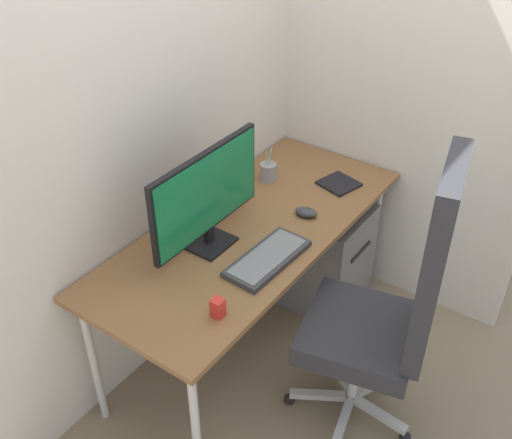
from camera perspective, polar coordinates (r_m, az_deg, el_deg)
ground_plane at (r=3.03m, az=-0.40°, el=-11.52°), size 8.00×8.00×0.00m
wall_back at (r=2.45m, az=-7.71°, el=15.64°), size 2.52×0.04×2.80m
wall_side_right at (r=2.84m, az=11.95°, el=17.95°), size 0.04×1.62×2.80m
desk at (r=2.60m, az=-0.45°, el=-1.58°), size 1.57×0.67×0.70m
office_chair at (r=2.33m, az=13.07°, el=-7.81°), size 0.56×0.56×1.28m
filing_cabinet at (r=3.14m, az=5.41°, el=-2.92°), size 0.38×0.53×0.56m
monitor at (r=2.35m, az=-4.68°, el=2.29°), size 0.61×0.15×0.43m
keyboard at (r=2.38m, az=1.10°, el=-3.71°), size 0.39×0.18×0.03m
mouse at (r=2.64m, az=4.77°, el=0.69°), size 0.08×0.11×0.04m
pen_holder at (r=2.88m, az=1.15°, el=4.58°), size 0.08×0.08×0.16m
notebook at (r=2.88m, az=7.87°, el=3.39°), size 0.20×0.20×0.01m
desk_clamp_accessory at (r=2.14m, az=-3.64°, el=-8.38°), size 0.04×0.04×0.07m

